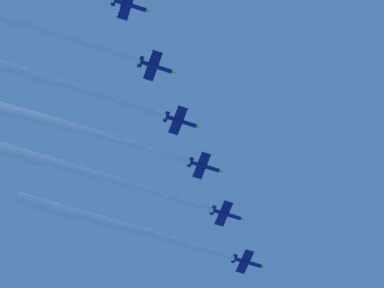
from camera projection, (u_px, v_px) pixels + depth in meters
jet_lead at (100, 221)px, 244.80m from camera, size 9.57×73.18×3.70m
jet_port_inner at (64, 166)px, 238.48m from camera, size 10.23×77.93×3.67m
jet_starboard_inner at (49, 121)px, 232.25m from camera, size 9.06×72.64×3.69m
jet_port_mid at (27, 74)px, 222.20m from camera, size 9.71×69.08×3.69m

